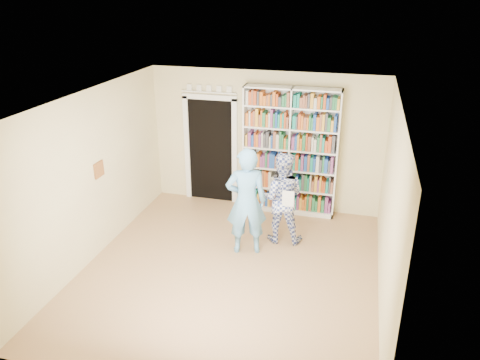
% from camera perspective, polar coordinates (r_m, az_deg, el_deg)
% --- Properties ---
extents(floor, '(5.00, 5.00, 0.00)m').
position_cam_1_polar(floor, '(7.46, -1.26, -10.97)').
color(floor, '#A87E51').
rests_on(floor, ground).
extents(ceiling, '(5.00, 5.00, 0.00)m').
position_cam_1_polar(ceiling, '(6.38, -1.47, 9.69)').
color(ceiling, white).
rests_on(ceiling, wall_back).
extents(wall_back, '(4.50, 0.00, 4.50)m').
position_cam_1_polar(wall_back, '(9.08, 3.05, 4.77)').
color(wall_back, beige).
rests_on(wall_back, floor).
extents(wall_left, '(0.00, 5.00, 5.00)m').
position_cam_1_polar(wall_left, '(7.70, -17.65, 0.37)').
color(wall_left, beige).
rests_on(wall_left, floor).
extents(wall_right, '(0.00, 5.00, 5.00)m').
position_cam_1_polar(wall_right, '(6.60, 17.80, -3.44)').
color(wall_right, beige).
rests_on(wall_right, floor).
extents(bookshelf, '(1.78, 0.33, 2.45)m').
position_cam_1_polar(bookshelf, '(8.88, 6.14, 3.50)').
color(bookshelf, white).
rests_on(bookshelf, floor).
extents(doorway, '(1.10, 0.08, 2.43)m').
position_cam_1_polar(doorway, '(9.39, -3.59, 4.27)').
color(doorway, black).
rests_on(doorway, floor).
extents(wall_art, '(0.03, 0.25, 0.25)m').
position_cam_1_polar(wall_art, '(7.83, -16.82, 1.23)').
color(wall_art, brown).
rests_on(wall_art, wall_left).
extents(man_blue, '(0.76, 0.61, 1.82)m').
position_cam_1_polar(man_blue, '(7.54, 0.77, -2.65)').
color(man_blue, '#5E9FD2').
rests_on(man_blue, floor).
extents(man_plaid, '(0.84, 0.68, 1.61)m').
position_cam_1_polar(man_plaid, '(7.95, 5.06, -2.15)').
color(man_plaid, navy).
rests_on(man_plaid, floor).
extents(paper_sheet, '(0.19, 0.01, 0.27)m').
position_cam_1_polar(paper_sheet, '(7.64, 5.88, -2.28)').
color(paper_sheet, white).
rests_on(paper_sheet, man_plaid).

